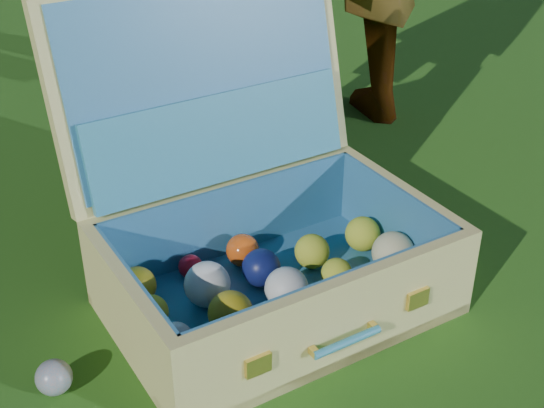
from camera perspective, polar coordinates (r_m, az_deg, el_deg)
The scene contains 3 objects.
ground at distance 1.49m, azimuth -0.94°, elevation -9.20°, with size 60.00×60.00×0.00m, color #215114.
stray_ball at distance 1.39m, azimuth -16.10°, elevation -12.43°, with size 0.06×0.06×0.06m, color teal.
suitcase at distance 1.51m, azimuth -1.50°, elevation -0.79°, with size 0.82×0.79×0.60m.
Camera 1 is at (-0.12, -1.14, 0.95)m, focal length 50.00 mm.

